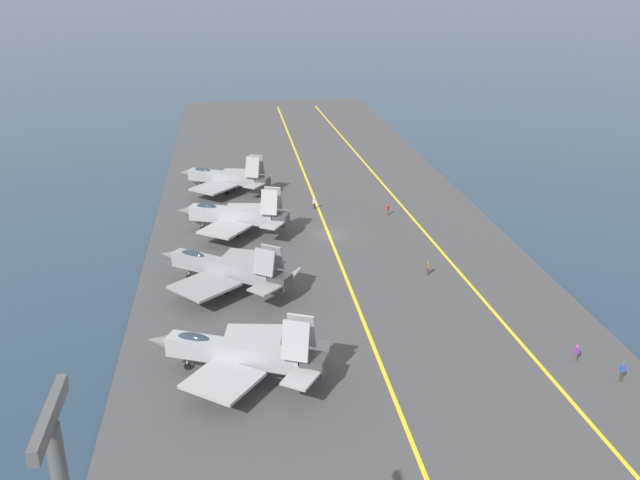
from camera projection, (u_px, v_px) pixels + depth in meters
ground_plane at (329, 237)px, 88.84m from camera, size 2000.00×2000.00×0.00m
carrier_deck at (329, 236)px, 88.76m from camera, size 197.18×46.11×0.40m
deck_stripe_foul_line at (423, 230)px, 90.25m from camera, size 177.36×6.61×0.01m
deck_stripe_centerline at (329, 234)px, 88.68m from camera, size 177.46×0.36×0.01m
parked_jet_nearest at (238, 353)px, 56.77m from camera, size 12.61×16.01×6.51m
parked_jet_second at (225, 268)px, 72.77m from camera, size 13.96×15.79×5.93m
parked_jet_third at (234, 215)px, 88.09m from camera, size 13.36×15.39×6.59m
parked_jet_fourth at (225, 178)px, 104.78m from camera, size 13.77×15.29×6.20m
crew_brown_vest at (428, 267)px, 76.60m from camera, size 0.38×0.27×1.70m
crew_white_vest at (314, 203)px, 97.76m from camera, size 0.37×0.44×1.69m
crew_red_vest at (388, 209)px, 95.13m from camera, size 0.45×0.45×1.70m
crew_blue_vest at (622, 371)px, 56.80m from camera, size 0.26×0.38×1.80m
crew_purple_vest at (577, 352)px, 59.73m from camera, size 0.29×0.40×1.70m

